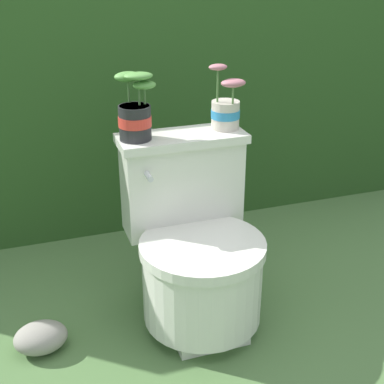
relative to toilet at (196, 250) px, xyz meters
name	(u,v)px	position (x,y,z in m)	size (l,w,h in m)	color
ground_plane	(203,318)	(0.02, -0.03, -0.28)	(12.00, 12.00, 0.00)	#4C703D
hedge_backdrop	(123,69)	(0.02, 1.22, 0.40)	(3.01, 0.98, 1.36)	#284C1E
toilet	(196,250)	(0.00, 0.00, 0.00)	(0.45, 0.53, 0.66)	silver
potted_plant_left	(135,113)	(-0.16, 0.16, 0.47)	(0.13, 0.14, 0.23)	#262628
potted_plant_midleft	(226,109)	(0.17, 0.17, 0.45)	(0.12, 0.12, 0.23)	beige
garden_stone	(41,337)	(-0.56, -0.01, -0.23)	(0.18, 0.14, 0.10)	gray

